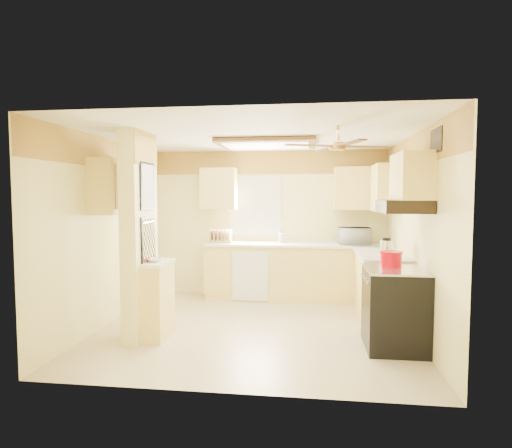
# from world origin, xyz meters

# --- Properties ---
(floor) EXTENTS (4.00, 4.00, 0.00)m
(floor) POSITION_xyz_m (0.00, 0.00, 0.00)
(floor) COLOR beige
(floor) RESTS_ON ground
(ceiling) EXTENTS (4.00, 4.00, 0.00)m
(ceiling) POSITION_xyz_m (0.00, 0.00, 2.50)
(ceiling) COLOR white
(ceiling) RESTS_ON wall_back
(wall_back) EXTENTS (4.00, 0.00, 4.00)m
(wall_back) POSITION_xyz_m (0.00, 1.90, 1.25)
(wall_back) COLOR #FAED99
(wall_back) RESTS_ON floor
(wall_front) EXTENTS (4.00, 0.00, 4.00)m
(wall_front) POSITION_xyz_m (0.00, -1.90, 1.25)
(wall_front) COLOR #FAED99
(wall_front) RESTS_ON floor
(wall_left) EXTENTS (0.00, 3.80, 3.80)m
(wall_left) POSITION_xyz_m (-2.00, 0.00, 1.25)
(wall_left) COLOR #FAED99
(wall_left) RESTS_ON floor
(wall_right) EXTENTS (0.00, 3.80, 3.80)m
(wall_right) POSITION_xyz_m (2.00, 0.00, 1.25)
(wall_right) COLOR #FAED99
(wall_right) RESTS_ON floor
(wallpaper_border) EXTENTS (4.00, 0.02, 0.40)m
(wallpaper_border) POSITION_xyz_m (0.00, 1.88, 2.30)
(wallpaper_border) COLOR #F1BB47
(wallpaper_border) RESTS_ON wall_back
(partition_column) EXTENTS (0.20, 0.70, 2.50)m
(partition_column) POSITION_xyz_m (-1.35, -0.55, 1.25)
(partition_column) COLOR #FAED99
(partition_column) RESTS_ON floor
(partition_ledge) EXTENTS (0.25, 0.55, 0.90)m
(partition_ledge) POSITION_xyz_m (-1.13, -0.55, 0.45)
(partition_ledge) COLOR #FEE07B
(partition_ledge) RESTS_ON floor
(ledge_top) EXTENTS (0.28, 0.58, 0.04)m
(ledge_top) POSITION_xyz_m (-1.13, -0.55, 0.92)
(ledge_top) COLOR white
(ledge_top) RESTS_ON partition_ledge
(lower_cabinets_back) EXTENTS (3.00, 0.60, 0.90)m
(lower_cabinets_back) POSITION_xyz_m (0.50, 1.60, 0.45)
(lower_cabinets_back) COLOR #FEE07B
(lower_cabinets_back) RESTS_ON floor
(lower_cabinets_right) EXTENTS (0.60, 1.40, 0.90)m
(lower_cabinets_right) POSITION_xyz_m (1.70, 0.60, 0.45)
(lower_cabinets_right) COLOR #FEE07B
(lower_cabinets_right) RESTS_ON floor
(countertop_back) EXTENTS (3.04, 0.64, 0.04)m
(countertop_back) POSITION_xyz_m (0.50, 1.59, 0.92)
(countertop_back) COLOR white
(countertop_back) RESTS_ON lower_cabinets_back
(countertop_right) EXTENTS (0.64, 1.44, 0.04)m
(countertop_right) POSITION_xyz_m (1.69, 0.60, 0.92)
(countertop_right) COLOR white
(countertop_right) RESTS_ON lower_cabinets_right
(dishwasher_panel) EXTENTS (0.58, 0.02, 0.80)m
(dishwasher_panel) POSITION_xyz_m (-0.25, 1.29, 0.43)
(dishwasher_panel) COLOR white
(dishwasher_panel) RESTS_ON lower_cabinets_back
(window) EXTENTS (0.92, 0.02, 1.02)m
(window) POSITION_xyz_m (-0.25, 1.89, 1.55)
(window) COLOR white
(window) RESTS_ON wall_back
(upper_cab_back_left) EXTENTS (0.60, 0.35, 0.70)m
(upper_cab_back_left) POSITION_xyz_m (-0.85, 1.72, 1.85)
(upper_cab_back_left) COLOR #FEE07B
(upper_cab_back_left) RESTS_ON wall_back
(upper_cab_back_right) EXTENTS (0.90, 0.35, 0.70)m
(upper_cab_back_right) POSITION_xyz_m (1.55, 1.72, 1.85)
(upper_cab_back_right) COLOR #FEE07B
(upper_cab_back_right) RESTS_ON wall_back
(upper_cab_right) EXTENTS (0.35, 1.00, 0.70)m
(upper_cab_right) POSITION_xyz_m (1.82, 1.25, 1.85)
(upper_cab_right) COLOR #FEE07B
(upper_cab_right) RESTS_ON wall_right
(upper_cab_left_wall) EXTENTS (0.35, 0.75, 0.70)m
(upper_cab_left_wall) POSITION_xyz_m (-1.82, -0.25, 1.85)
(upper_cab_left_wall) COLOR #FEE07B
(upper_cab_left_wall) RESTS_ON wall_left
(upper_cab_over_stove) EXTENTS (0.35, 0.76, 0.52)m
(upper_cab_over_stove) POSITION_xyz_m (1.82, -0.55, 1.95)
(upper_cab_over_stove) COLOR #FEE07B
(upper_cab_over_stove) RESTS_ON wall_right
(stove) EXTENTS (0.68, 0.77, 0.92)m
(stove) POSITION_xyz_m (1.67, -0.55, 0.46)
(stove) COLOR black
(stove) RESTS_ON floor
(range_hood) EXTENTS (0.50, 0.76, 0.14)m
(range_hood) POSITION_xyz_m (1.74, -0.55, 1.62)
(range_hood) COLOR black
(range_hood) RESTS_ON upper_cab_over_stove
(poster_menu) EXTENTS (0.02, 0.42, 0.57)m
(poster_menu) POSITION_xyz_m (-1.24, -0.55, 1.85)
(poster_menu) COLOR black
(poster_menu) RESTS_ON partition_column
(poster_nashville) EXTENTS (0.02, 0.42, 0.57)m
(poster_nashville) POSITION_xyz_m (-1.24, -0.55, 1.20)
(poster_nashville) COLOR black
(poster_nashville) RESTS_ON partition_column
(ceiling_light_panel) EXTENTS (1.35, 0.95, 0.06)m
(ceiling_light_panel) POSITION_xyz_m (0.10, 0.50, 2.46)
(ceiling_light_panel) COLOR brown
(ceiling_light_panel) RESTS_ON ceiling
(ceiling_fan) EXTENTS (1.15, 1.15, 0.26)m
(ceiling_fan) POSITION_xyz_m (1.00, -0.70, 2.29)
(ceiling_fan) COLOR gold
(ceiling_fan) RESTS_ON ceiling
(vent_grate) EXTENTS (0.02, 0.40, 0.25)m
(vent_grate) POSITION_xyz_m (1.98, -0.90, 2.30)
(vent_grate) COLOR black
(vent_grate) RESTS_ON wall_right
(microwave) EXTENTS (0.51, 0.36, 0.27)m
(microwave) POSITION_xyz_m (1.43, 1.57, 1.08)
(microwave) COLOR white
(microwave) RESTS_ON countertop_back
(bowl) EXTENTS (0.24, 0.24, 0.05)m
(bowl) POSITION_xyz_m (-1.16, -0.58, 0.96)
(bowl) COLOR white
(bowl) RESTS_ON ledge_top
(dutch_oven) EXTENTS (0.26, 0.26, 0.17)m
(dutch_oven) POSITION_xyz_m (1.65, -0.39, 1.00)
(dutch_oven) COLOR #C4000F
(dutch_oven) RESTS_ON stove
(kettle) EXTENTS (0.16, 0.16, 0.25)m
(kettle) POSITION_xyz_m (1.70, 0.19, 1.06)
(kettle) COLOR silver
(kettle) RESTS_ON countertop_right
(dish_rack) EXTENTS (0.39, 0.30, 0.21)m
(dish_rack) POSITION_xyz_m (-0.80, 1.59, 1.02)
(dish_rack) COLOR tan
(dish_rack) RESTS_ON countertop_back
(utensil_crock) EXTENTS (0.12, 0.12, 0.24)m
(utensil_crock) POSITION_xyz_m (0.23, 1.72, 1.02)
(utensil_crock) COLOR white
(utensil_crock) RESTS_ON countertop_back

